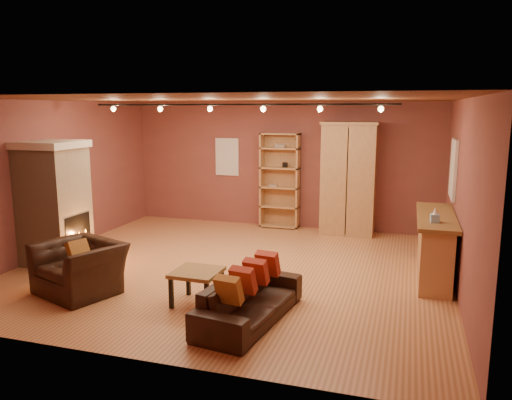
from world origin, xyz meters
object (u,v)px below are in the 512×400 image
(bookcase, at_px, (280,180))
(coffee_table, at_px, (197,275))
(bar_counter, at_px, (434,246))
(fireplace, at_px, (54,203))
(armchair, at_px, (79,259))
(armoire, at_px, (349,179))
(loveseat, at_px, (250,292))

(bookcase, xyz_separation_m, coffee_table, (0.05, -4.75, -0.68))
(coffee_table, bearing_deg, bar_counter, 33.95)
(bookcase, relative_size, bar_counter, 1.00)
(bookcase, height_order, coffee_table, bookcase)
(bar_counter, xyz_separation_m, coffee_table, (-3.15, -2.12, -0.11))
(fireplace, distance_m, coffee_table, 3.32)
(armchair, distance_m, coffee_table, 1.81)
(armoire, relative_size, armchair, 1.80)
(bookcase, bearing_deg, fireplace, -129.18)
(bookcase, bearing_deg, armoire, -7.08)
(bar_counter, bearing_deg, armchair, -155.76)
(fireplace, relative_size, bookcase, 1.00)
(fireplace, relative_size, bar_counter, 0.99)
(armoire, height_order, armchair, armoire)
(armchair, bearing_deg, armoire, 74.95)
(armoire, bearing_deg, loveseat, -97.31)
(fireplace, bearing_deg, loveseat, -18.46)
(bookcase, relative_size, armchair, 1.61)
(fireplace, distance_m, armchair, 1.80)
(bookcase, bearing_deg, armchair, -109.91)
(coffee_table, bearing_deg, armoire, 71.90)
(fireplace, relative_size, armchair, 1.60)
(armchair, xyz_separation_m, coffee_table, (1.81, 0.11, -0.09))
(coffee_table, bearing_deg, fireplace, 161.92)
(bookcase, distance_m, loveseat, 5.19)
(fireplace, height_order, armoire, armoire)
(bar_counter, bearing_deg, armoire, 124.28)
(bar_counter, relative_size, coffee_table, 3.33)
(loveseat, relative_size, armchair, 1.45)
(fireplace, xyz_separation_m, loveseat, (3.96, -1.32, -0.68))
(bookcase, distance_m, bar_counter, 4.17)
(coffee_table, bearing_deg, bookcase, 90.55)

